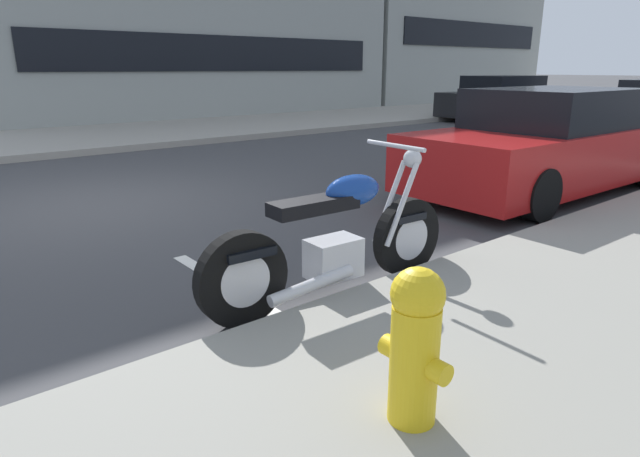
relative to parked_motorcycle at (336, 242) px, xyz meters
The scene contains 7 objects.
ground_plane 4.17m from the parked_motorcycle, 97.60° to the left, with size 260.00×260.00×0.00m, color #3D3D3F.
sidewalk_far_curb 15.76m from the parked_motorcycle, 43.38° to the left, with size 120.00×5.00×0.14m, color gray.
parking_stall_stripe 0.86m from the parked_motorcycle, 137.78° to the left, with size 0.12×2.20×0.01m, color silver.
parked_motorcycle is the anchor object (origin of this frame).
parked_car_near_corner 4.81m from the parked_motorcycle, 10.75° to the left, with size 4.64×1.90×1.42m.
car_opposite_curb 15.89m from the parked_motorcycle, 28.52° to the left, with size 4.75×2.00×1.44m.
fire_hydrant 1.73m from the parked_motorcycle, 119.33° to the right, with size 0.24×0.36×0.74m.
Camera 1 is at (-1.96, -6.98, 1.69)m, focal length 30.00 mm.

